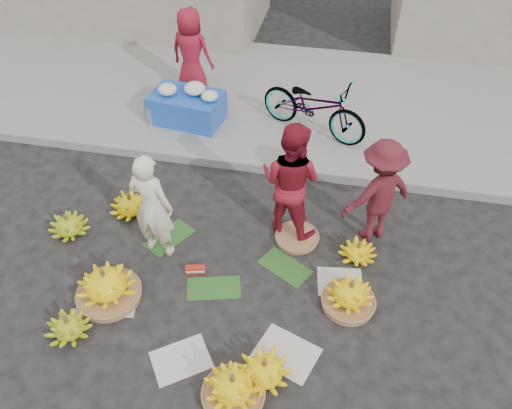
% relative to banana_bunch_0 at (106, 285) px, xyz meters
% --- Properties ---
extents(ground, '(80.00, 80.00, 0.00)m').
position_rel_banana_bunch_0_xyz_m(ground, '(1.29, 0.57, -0.22)').
color(ground, black).
rests_on(ground, ground).
extents(curb, '(40.00, 0.25, 0.15)m').
position_rel_banana_bunch_0_xyz_m(curb, '(1.29, 2.77, -0.15)').
color(curb, gray).
rests_on(curb, ground).
extents(sidewalk, '(40.00, 4.00, 0.12)m').
position_rel_banana_bunch_0_xyz_m(sidewalk, '(1.29, 4.87, -0.16)').
color(sidewalk, gray).
rests_on(sidewalk, ground).
extents(newspaper_scatter, '(3.20, 1.80, 0.00)m').
position_rel_banana_bunch_0_xyz_m(newspaper_scatter, '(1.29, -0.23, -0.22)').
color(newspaper_scatter, silver).
rests_on(newspaper_scatter, ground).
extents(banana_leaves, '(2.00, 1.00, 0.00)m').
position_rel_banana_bunch_0_xyz_m(banana_leaves, '(1.19, 0.77, -0.22)').
color(banana_leaves, '#1F4E1A').
rests_on(banana_leaves, ground).
extents(banana_bunch_0, '(0.75, 0.75, 0.50)m').
position_rel_banana_bunch_0_xyz_m(banana_bunch_0, '(0.00, 0.00, 0.00)').
color(banana_bunch_0, '#8D5F3B').
rests_on(banana_bunch_0, ground).
extents(banana_bunch_1, '(0.57, 0.57, 0.30)m').
position_rel_banana_bunch_0_xyz_m(banana_bunch_1, '(-0.22, -0.55, -0.09)').
color(banana_bunch_1, '#849C16').
rests_on(banana_bunch_1, ground).
extents(banana_bunch_2, '(0.69, 0.69, 0.44)m').
position_rel_banana_bunch_0_xyz_m(banana_bunch_2, '(1.74, -0.92, -0.04)').
color(banana_bunch_2, '#8D5F3B').
rests_on(banana_bunch_2, ground).
extents(banana_bunch_3, '(0.66, 0.66, 0.34)m').
position_rel_banana_bunch_0_xyz_m(banana_bunch_3, '(2.00, -0.65, -0.07)').
color(banana_bunch_3, yellow).
rests_on(banana_bunch_3, ground).
extents(banana_bunch_4, '(0.62, 0.62, 0.43)m').
position_rel_banana_bunch_0_xyz_m(banana_bunch_4, '(2.80, 0.45, -0.04)').
color(banana_bunch_4, '#8D5F3B').
rests_on(banana_bunch_4, ground).
extents(banana_bunch_5, '(0.43, 0.43, 0.28)m').
position_rel_banana_bunch_0_xyz_m(banana_bunch_5, '(2.87, 1.21, -0.10)').
color(banana_bunch_5, yellow).
rests_on(banana_bunch_5, ground).
extents(banana_bunch_6, '(0.60, 0.60, 0.32)m').
position_rel_banana_bunch_0_xyz_m(banana_bunch_6, '(-0.96, 0.91, -0.08)').
color(banana_bunch_6, '#849C16').
rests_on(banana_bunch_6, ground).
extents(banana_bunch_7, '(0.60, 0.60, 0.34)m').
position_rel_banana_bunch_0_xyz_m(banana_bunch_7, '(-0.29, 1.45, -0.07)').
color(banana_bunch_7, yellow).
rests_on(banana_bunch_7, ground).
extents(basket_spare, '(0.62, 0.62, 0.06)m').
position_rel_banana_bunch_0_xyz_m(basket_spare, '(2.07, 1.38, -0.19)').
color(basket_spare, '#8D5F3B').
rests_on(basket_spare, ground).
extents(incense_stack, '(0.25, 0.13, 0.10)m').
position_rel_banana_bunch_0_xyz_m(incense_stack, '(0.90, 0.57, -0.17)').
color(incense_stack, red).
rests_on(incense_stack, ground).
extents(vendor_cream, '(0.61, 0.45, 1.52)m').
position_rel_banana_bunch_0_xyz_m(vendor_cream, '(0.33, 0.86, 0.54)').
color(vendor_cream, white).
rests_on(vendor_cream, ground).
extents(vendor_red, '(0.97, 0.85, 1.68)m').
position_rel_banana_bunch_0_xyz_m(vendor_red, '(1.91, 1.57, 0.62)').
color(vendor_red, maroon).
rests_on(vendor_red, ground).
extents(man_striped, '(1.12, 1.01, 1.50)m').
position_rel_banana_bunch_0_xyz_m(man_striped, '(3.02, 1.67, 0.53)').
color(man_striped, maroon).
rests_on(man_striped, ground).
extents(flower_table, '(1.26, 0.89, 0.68)m').
position_rel_banana_bunch_0_xyz_m(flower_table, '(-0.13, 3.70, 0.18)').
color(flower_table, '#1B49B0').
rests_on(flower_table, sidewalk).
extents(grey_bucket, '(0.28, 0.28, 0.31)m').
position_rel_banana_bunch_0_xyz_m(grey_bucket, '(-0.70, 3.54, 0.06)').
color(grey_bucket, slate).
rests_on(grey_bucket, sidewalk).
extents(flower_vendor, '(0.83, 0.62, 1.56)m').
position_rel_banana_bunch_0_xyz_m(flower_vendor, '(-0.30, 4.61, 0.68)').
color(flower_vendor, maroon).
rests_on(flower_vendor, sidewalk).
extents(bicycle, '(1.31, 1.97, 0.98)m').
position_rel_banana_bunch_0_xyz_m(bicycle, '(1.98, 3.76, 0.39)').
color(bicycle, gray).
rests_on(bicycle, sidewalk).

